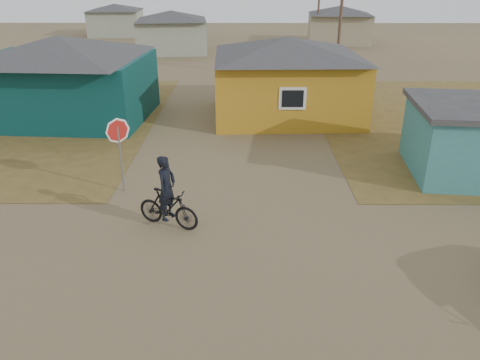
# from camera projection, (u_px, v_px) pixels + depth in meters

# --- Properties ---
(ground) EXTENTS (120.00, 120.00, 0.00)m
(ground) POSITION_uv_depth(u_px,v_px,m) (230.00, 281.00, 11.21)
(ground) COLOR brown
(house_teal) EXTENTS (8.93, 7.08, 4.00)m
(house_teal) POSITION_uv_depth(u_px,v_px,m) (62.00, 77.00, 22.72)
(house_teal) COLOR #093333
(house_teal) RESTS_ON ground
(house_yellow) EXTENTS (7.72, 6.76, 3.90)m
(house_yellow) POSITION_uv_depth(u_px,v_px,m) (287.00, 76.00, 23.14)
(house_yellow) COLOR #B8821C
(house_yellow) RESTS_ON ground
(house_pale_west) EXTENTS (7.04, 6.15, 3.60)m
(house_pale_west) POSITION_uv_depth(u_px,v_px,m) (172.00, 31.00, 41.49)
(house_pale_west) COLOR gray
(house_pale_west) RESTS_ON ground
(house_beige_east) EXTENTS (6.95, 6.05, 3.60)m
(house_beige_east) POSITION_uv_depth(u_px,v_px,m) (339.00, 24.00, 46.87)
(house_beige_east) COLOR gray
(house_beige_east) RESTS_ON ground
(house_pale_north) EXTENTS (6.28, 5.81, 3.40)m
(house_pale_north) POSITION_uv_depth(u_px,v_px,m) (116.00, 19.00, 52.52)
(house_pale_north) COLOR gray
(house_pale_north) RESTS_ON ground
(utility_pole_near) EXTENTS (1.40, 0.20, 8.00)m
(utility_pole_near) POSITION_uv_depth(u_px,v_px,m) (341.00, 16.00, 29.54)
(utility_pole_near) COLOR brown
(utility_pole_near) RESTS_ON ground
(utility_pole_far) EXTENTS (1.40, 0.20, 8.00)m
(utility_pole_far) POSITION_uv_depth(u_px,v_px,m) (319.00, 1.00, 44.13)
(utility_pole_far) COLOR brown
(utility_pole_far) RESTS_ON ground
(stop_sign) EXTENTS (0.81, 0.28, 2.55)m
(stop_sign) POSITION_uv_depth(u_px,v_px,m) (119.00, 138.00, 15.01)
(stop_sign) COLOR gray
(stop_sign) RESTS_ON ground
(cyclist) EXTENTS (1.98, 1.25, 2.17)m
(cyclist) POSITION_uv_depth(u_px,v_px,m) (168.00, 202.00, 13.28)
(cyclist) COLOR black
(cyclist) RESTS_ON ground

